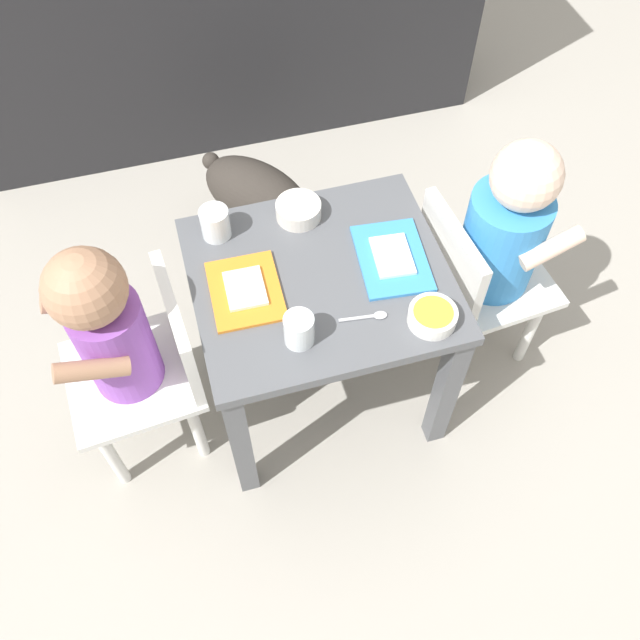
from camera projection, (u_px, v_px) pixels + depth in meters
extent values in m
plane|color=#9E998E|center=(320.00, 385.00, 1.80)|extent=(7.00, 7.00, 0.00)
cube|color=#515459|center=(320.00, 279.00, 1.42)|extent=(0.54, 0.48, 0.03)
cube|color=#515459|center=(241.00, 443.00, 1.47)|extent=(0.04, 0.04, 0.45)
cube|color=#515459|center=(446.00, 390.00, 1.54)|extent=(0.04, 0.04, 0.45)
cube|color=#515459|center=(206.00, 294.00, 1.70)|extent=(0.04, 0.04, 0.45)
cube|color=#515459|center=(386.00, 254.00, 1.77)|extent=(0.04, 0.04, 0.45)
cube|color=silver|center=(132.00, 376.00, 1.50)|extent=(0.30, 0.30, 0.02)
cube|color=silver|center=(179.00, 330.00, 1.43)|extent=(0.05, 0.27, 0.22)
cylinder|color=purple|center=(117.00, 344.00, 1.39)|extent=(0.15, 0.15, 0.25)
sphere|color=#A87A5B|center=(85.00, 288.00, 1.23)|extent=(0.16, 0.16, 0.16)
cylinder|color=silver|center=(96.00, 385.00, 1.65)|extent=(0.03, 0.03, 0.27)
cylinder|color=silver|center=(112.00, 456.00, 1.55)|extent=(0.03, 0.03, 0.27)
cylinder|color=silver|center=(176.00, 360.00, 1.69)|extent=(0.03, 0.03, 0.27)
cylinder|color=silver|center=(197.00, 428.00, 1.59)|extent=(0.03, 0.03, 0.27)
cylinder|color=#A87A5B|center=(77.00, 302.00, 1.38)|extent=(0.15, 0.05, 0.09)
cylinder|color=#A87A5B|center=(92.00, 370.00, 1.29)|extent=(0.15, 0.05, 0.09)
cube|color=silver|center=(489.00, 278.00, 1.66)|extent=(0.30, 0.30, 0.02)
cube|color=silver|center=(450.00, 262.00, 1.54)|extent=(0.05, 0.27, 0.22)
cylinder|color=#388CD8|center=(501.00, 241.00, 1.55)|extent=(0.18, 0.18, 0.26)
sphere|color=beige|center=(527.00, 176.00, 1.38)|extent=(0.15, 0.15, 0.15)
cylinder|color=silver|center=(530.00, 330.00, 1.74)|extent=(0.03, 0.03, 0.27)
cylinder|color=silver|center=(492.00, 273.00, 1.85)|extent=(0.03, 0.03, 0.27)
cylinder|color=silver|center=(461.00, 353.00, 1.70)|extent=(0.03, 0.03, 0.27)
cylinder|color=silver|center=(427.00, 294.00, 1.81)|extent=(0.03, 0.03, 0.27)
cylinder|color=beige|center=(551.00, 248.00, 1.45)|extent=(0.15, 0.05, 0.09)
cylinder|color=beige|center=(504.00, 185.00, 1.56)|extent=(0.15, 0.05, 0.09)
ellipsoid|color=#332D28|center=(258.00, 195.00, 1.93)|extent=(0.36, 0.39, 0.19)
sphere|color=#332D28|center=(314.00, 213.00, 1.82)|extent=(0.11, 0.11, 0.11)
sphere|color=black|center=(326.00, 221.00, 1.81)|extent=(0.05, 0.05, 0.05)
torus|color=green|center=(305.00, 212.00, 1.84)|extent=(0.09, 0.08, 0.10)
sphere|color=#332D28|center=(211.00, 161.00, 1.95)|extent=(0.05, 0.05, 0.05)
cylinder|color=#332D28|center=(276.00, 253.00, 1.99)|extent=(0.04, 0.04, 0.12)
cylinder|color=#332D28|center=(298.00, 231.00, 2.03)|extent=(0.04, 0.04, 0.12)
cylinder|color=#332D28|center=(225.00, 225.00, 2.05)|extent=(0.04, 0.04, 0.12)
cylinder|color=#332D28|center=(247.00, 204.00, 2.10)|extent=(0.04, 0.04, 0.12)
cube|color=orange|center=(245.00, 289.00, 1.39)|extent=(0.15, 0.19, 0.01)
cube|color=white|center=(245.00, 287.00, 1.38)|extent=(0.08, 0.10, 0.01)
cube|color=#388CD8|center=(391.00, 256.00, 1.44)|extent=(0.16, 0.22, 0.01)
cube|color=white|center=(392.00, 254.00, 1.43)|extent=(0.09, 0.12, 0.01)
cylinder|color=white|center=(215.00, 223.00, 1.45)|extent=(0.06, 0.06, 0.07)
cylinder|color=silver|center=(216.00, 230.00, 1.47)|extent=(0.06, 0.06, 0.03)
cylinder|color=white|center=(299.00, 330.00, 1.29)|extent=(0.06, 0.06, 0.07)
cylinder|color=silver|center=(299.00, 335.00, 1.31)|extent=(0.05, 0.05, 0.03)
cylinder|color=white|center=(432.00, 316.00, 1.34)|extent=(0.10, 0.10, 0.03)
cylinder|color=gold|center=(433.00, 313.00, 1.32)|extent=(0.08, 0.08, 0.01)
cylinder|color=silver|center=(297.00, 211.00, 1.49)|extent=(0.10, 0.10, 0.04)
cylinder|color=#4C8C33|center=(297.00, 206.00, 1.48)|extent=(0.08, 0.08, 0.01)
cylinder|color=silver|center=(357.00, 318.00, 1.35)|extent=(0.08, 0.02, 0.01)
ellipsoid|color=silver|center=(380.00, 315.00, 1.35)|extent=(0.03, 0.02, 0.01)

